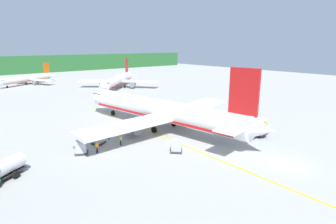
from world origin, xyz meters
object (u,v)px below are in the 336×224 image
airliner_mid_apron (118,80)px  crew_loader_left (109,133)px  crew_loader_right (121,139)px  crew_supervisor (97,146)px  service_truck_fuel (245,126)px  crew_marshaller (266,123)px  cargo_container_mid (177,146)px  airliner_foreground (160,111)px  cargo_container_far (81,147)px  airliner_far_taxiway (27,79)px  cargo_container_near (98,138)px

airliner_mid_apron → crew_loader_left: size_ratio=15.15×
crew_loader_right → crew_supervisor: size_ratio=1.02×
service_truck_fuel → crew_marshaller: bearing=-14.3°
cargo_container_mid → crew_supervisor: bearing=142.7°
service_truck_fuel → crew_supervisor: (-24.09, 7.59, -0.17)m
crew_marshaller → crew_loader_right: crew_marshaller is taller
airliner_foreground → cargo_container_far: airliner_foreground is taller
crew_marshaller → crew_supervisor: size_ratio=1.04×
crew_loader_left → airliner_foreground: bearing=-3.7°
crew_loader_right → crew_supervisor: crew_loader_right is taller
crew_marshaller → crew_loader_left: (-24.75, 13.01, -0.00)m
airliner_mid_apron → airliner_far_taxiway: (-22.63, 30.65, -0.62)m
cargo_container_near → crew_loader_right: cargo_container_near is taller
airliner_foreground → crew_supervisor: bearing=-165.8°
airliner_far_taxiway → cargo_container_far: 81.51m
airliner_foreground → airliner_mid_apron: 50.90m
airliner_foreground → cargo_container_mid: size_ratio=18.34×
airliner_far_taxiway → service_truck_fuel: 90.69m
cargo_container_near → crew_marshaller: 29.60m
airliner_mid_apron → cargo_container_far: bearing=-124.0°
crew_loader_right → airliner_foreground: bearing=16.7°
cargo_container_far → crew_loader_left: bearing=27.8°
cargo_container_far → cargo_container_mid: bearing=-36.5°
airliner_foreground → airliner_far_taxiway: size_ratio=1.71×
airliner_far_taxiway → cargo_container_near: size_ratio=10.42×
cargo_container_far → crew_marshaller: size_ratio=1.26×
airliner_foreground → crew_loader_right: size_ratio=23.87×
cargo_container_near → crew_supervisor: 3.83m
airliner_far_taxiway → crew_loader_right: airliner_far_taxiway is taller
airliner_foreground → crew_loader_left: airliner_foreground is taller
cargo_container_far → crew_loader_right: size_ratio=1.28×
cargo_container_near → crew_marshaller: cargo_container_near is taller
airliner_far_taxiway → cargo_container_mid: 88.71m
crew_loader_right → service_truck_fuel: bearing=-22.2°
airliner_mid_apron → crew_marshaller: 60.13m
crew_loader_right → airliner_far_taxiway: bearing=86.3°
airliner_far_taxiway → crew_supervisor: (-9.34, -81.88, -1.19)m
cargo_container_far → crew_loader_right: (5.91, -0.57, 0.08)m
airliner_mid_apron → cargo_container_far: size_ratio=11.97×
crew_marshaller → crew_supervisor: (-28.77, 8.79, -0.04)m
airliner_mid_apron → service_truck_fuel: 59.37m
airliner_far_taxiway → airliner_foreground: bearing=-86.5°
crew_supervisor → crew_marshaller: bearing=-17.0°
airliner_mid_apron → airliner_far_taxiway: bearing=126.4°
airliner_mid_apron → crew_supervisor: (-31.97, -51.23, -1.81)m
service_truck_fuel → cargo_container_near: 24.86m
crew_loader_left → cargo_container_far: bearing=-152.2°
service_truck_fuel → crew_supervisor: service_truck_fuel is taller
service_truck_fuel → crew_supervisor: size_ratio=3.73×
cargo_container_far → crew_supervisor: 2.14m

